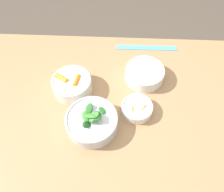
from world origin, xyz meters
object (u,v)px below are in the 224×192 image
object	(u,v)px
bowl_greens	(92,121)
ruler	(147,48)
bowl_carrots	(72,84)
bowl_beans_hotdog	(145,74)
bowl_cookies	(137,108)

from	to	relation	value
bowl_greens	ruler	size ratio (longest dim) A/B	0.66
bowl_greens	ruler	world-z (taller)	bowl_greens
bowl_carrots	bowl_beans_hotdog	bearing A→B (deg)	14.03
bowl_greens	ruler	bearing A→B (deg)	62.33
bowl_carrots	bowl_beans_hotdog	distance (m)	0.32
bowl_greens	ruler	distance (m)	0.49
bowl_cookies	ruler	size ratio (longest dim) A/B	0.43
bowl_carrots	ruler	distance (m)	0.43
bowl_carrots	bowl_beans_hotdog	world-z (taller)	bowl_carrots
bowl_greens	bowl_cookies	bearing A→B (deg)	22.63
bowl_cookies	bowl_beans_hotdog	bearing A→B (deg)	78.45
bowl_beans_hotdog	bowl_cookies	xyz separation A→B (m)	(-0.04, -0.17, -0.01)
bowl_beans_hotdog	bowl_carrots	bearing A→B (deg)	-165.97
bowl_cookies	ruler	world-z (taller)	bowl_cookies
ruler	bowl_cookies	bearing A→B (deg)	-98.77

